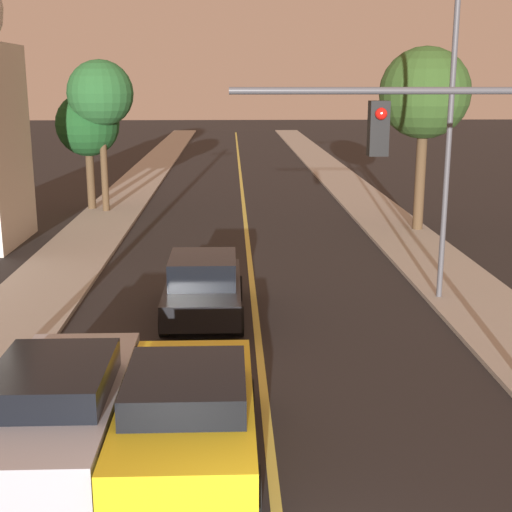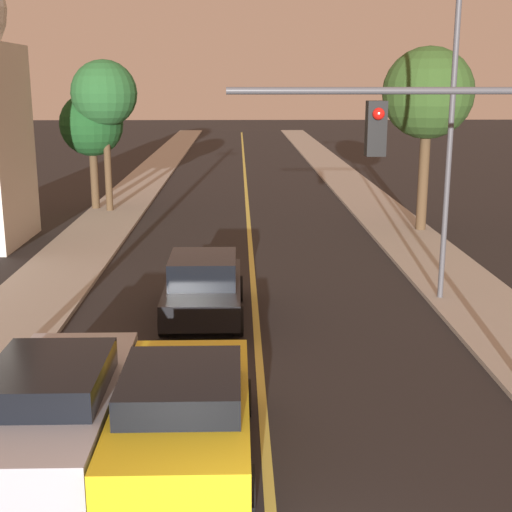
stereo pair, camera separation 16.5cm
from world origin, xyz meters
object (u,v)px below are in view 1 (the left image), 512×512
(streetlamp_right, at_px, (438,103))
(tree_left_far, at_px, (100,94))
(car_outer_lane_front, at_px, (58,405))
(traffic_signal_mast, at_px, (472,180))
(tree_right_near, at_px, (425,94))
(tree_left_near, at_px, (88,125))
(car_near_lane_second, at_px, (203,287))
(car_near_lane_front, at_px, (187,412))

(streetlamp_right, height_order, tree_left_far, streetlamp_right)
(car_outer_lane_front, xyz_separation_m, tree_left_far, (-2.77, 20.65, 4.22))
(traffic_signal_mast, bearing_deg, car_outer_lane_front, -164.92)
(tree_right_near, bearing_deg, tree_left_near, 159.40)
(car_near_lane_second, bearing_deg, car_near_lane_front, -90.00)
(streetlamp_right, height_order, tree_left_near, streetlamp_right)
(car_near_lane_front, height_order, tree_left_far, tree_left_far)
(tree_left_far, bearing_deg, streetlamp_right, -51.14)
(car_outer_lane_front, height_order, streetlamp_right, streetlamp_right)
(tree_right_near, bearing_deg, streetlamp_right, -102.89)
(traffic_signal_mast, distance_m, tree_left_far, 21.13)
(car_near_lane_second, height_order, tree_left_near, tree_left_near)
(car_outer_lane_front, height_order, tree_left_far, tree_left_far)
(car_outer_lane_front, relative_size, tree_left_far, 0.74)
(car_near_lane_second, relative_size, tree_right_near, 0.62)
(tree_right_near, bearing_deg, car_outer_lane_front, -120.88)
(car_outer_lane_front, xyz_separation_m, traffic_signal_mast, (6.73, 1.81, 3.15))
(car_near_lane_second, relative_size, traffic_signal_mast, 0.75)
(car_near_lane_second, xyz_separation_m, car_outer_lane_front, (-1.97, -6.43, 0.03))
(car_near_lane_second, distance_m, tree_left_near, 16.06)
(car_outer_lane_front, relative_size, tree_left_near, 0.94)
(car_near_lane_second, height_order, streetlamp_right, streetlamp_right)
(traffic_signal_mast, relative_size, tree_left_near, 1.11)
(tree_left_near, bearing_deg, car_near_lane_second, -69.76)
(streetlamp_right, bearing_deg, car_outer_lane_front, -135.55)
(streetlamp_right, bearing_deg, traffic_signal_mast, -99.97)
(car_outer_lane_front, xyz_separation_m, tree_right_near, (9.73, 16.27, 4.30))
(car_near_lane_front, height_order, tree_left_near, tree_left_near)
(car_near_lane_front, distance_m, tree_left_far, 21.83)
(tree_left_near, bearing_deg, tree_right_near, -20.60)
(car_near_lane_front, xyz_separation_m, tree_right_near, (7.76, 16.49, 4.34))
(car_near_lane_front, bearing_deg, tree_left_far, 102.80)
(car_near_lane_front, relative_size, tree_left_far, 0.71)
(car_outer_lane_front, distance_m, tree_right_near, 19.44)
(streetlamp_right, distance_m, tree_left_far, 16.76)
(car_near_lane_second, distance_m, streetlamp_right, 7.28)
(tree_left_far, relative_size, tree_right_near, 0.95)
(car_near_lane_front, relative_size, traffic_signal_mast, 0.81)
(streetlamp_right, xyz_separation_m, tree_left_near, (-11.23, 13.64, -1.33))
(car_near_lane_front, xyz_separation_m, tree_left_far, (-4.74, 20.87, 4.26))
(car_outer_lane_front, bearing_deg, car_near_lane_second, 72.93)
(car_near_lane_front, distance_m, traffic_signal_mast, 6.08)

